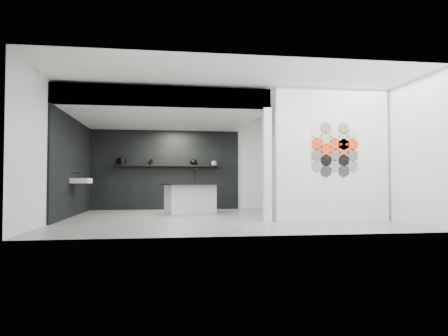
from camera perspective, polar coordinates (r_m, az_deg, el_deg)
floor at (r=9.12m, az=-0.37°, el=-7.21°), size 7.00×6.00×0.01m
partition_panel at (r=8.72m, az=15.19°, el=1.86°), size 2.45×0.15×2.80m
bay_clad_back at (r=11.98m, az=-8.40°, el=-0.27°), size 4.40×0.04×2.35m
bay_clad_left at (r=10.27m, az=-20.71°, el=0.10°), size 0.04×4.00×2.35m
bulkhead at (r=10.15m, az=-8.48°, el=7.83°), size 4.40×4.00×0.40m
corner_column at (r=8.26m, az=6.19°, el=0.45°), size 0.16×0.16×2.35m
fascia_beam at (r=8.26m, az=-8.63°, el=10.07°), size 4.40×0.16×0.40m
wall_basin at (r=10.02m, az=-19.71°, el=-1.72°), size 0.40×0.60×0.12m
display_shelf at (r=11.88m, az=-7.92°, el=0.35°), size 3.00×0.15×0.04m
kitchen_island at (r=10.47m, az=-4.77°, el=-4.30°), size 1.60×1.18×1.18m
stockpot at (r=11.96m, az=-14.39°, el=0.92°), size 0.24×0.24×0.19m
kettle at (r=11.90m, az=-4.37°, el=0.84°), size 0.22×0.22×0.17m
glass_bowl at (r=11.96m, az=-1.44°, el=0.68°), size 0.17×0.17×0.11m
glass_vase at (r=11.96m, az=-1.44°, el=0.71°), size 0.09×0.09×0.13m
bottle_dark at (r=11.89m, az=-10.30°, el=0.87°), size 0.07×0.07×0.17m
utensil_cup at (r=11.89m, az=-10.46°, el=0.72°), size 0.09×0.09×0.11m
hex_tile_cluster at (r=8.66m, az=15.61°, el=2.58°), size 1.04×0.02×1.16m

